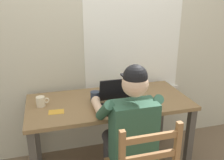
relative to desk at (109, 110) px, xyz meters
The scene contains 10 objects.
back_wall 0.78m from the desk, 89.05° to the left, with size 6.00×0.08×2.60m.
desk is the anchor object (origin of this frame).
seated_person 0.43m from the desk, 83.83° to the right, with size 0.50×0.60×1.25m.
laptop 0.21m from the desk, 65.01° to the right, with size 0.33×0.29×0.23m.
computer_mouse 0.41m from the desk, 32.59° to the right, with size 0.06×0.10×0.03m, color black.
coffee_mug_white 0.63m from the desk, behind, with size 0.12×0.08×0.09m.
coffee_mug_dark 0.19m from the desk, behind, with size 0.12×0.09×0.09m.
book_stack_main 0.27m from the desk, 51.08° to the left, with size 0.20×0.15×0.07m.
paper_pile_near_laptop 0.34m from the desk, 19.78° to the right, with size 0.23×0.17×0.01m, color white.
landscape_photo_print 0.52m from the desk, 167.69° to the right, with size 0.13×0.09×0.00m, color gold.
Camera 1 is at (-0.55, -2.06, 1.72)m, focal length 39.86 mm.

